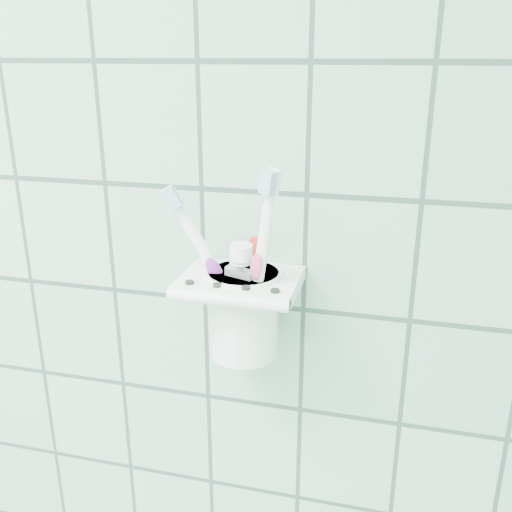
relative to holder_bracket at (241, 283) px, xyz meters
The scene contains 6 objects.
holder_bracket is the anchor object (origin of this frame).
cup 0.03m from the holder_bracket, 63.25° to the left, with size 0.08×0.08×0.10m.
toothbrush_pink 0.03m from the holder_bracket, ahead, with size 0.10×0.02×0.20m.
toothbrush_blue 0.04m from the holder_bracket, 66.76° to the left, with size 0.02×0.07×0.22m.
toothbrush_orange 0.03m from the holder_bracket, 39.95° to the right, with size 0.05×0.04×0.21m.
toothpaste_tube 0.01m from the holder_bracket, 115.57° to the right, with size 0.04×0.04×0.13m.
Camera 1 is at (0.82, 0.60, 1.53)m, focal length 40.00 mm.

